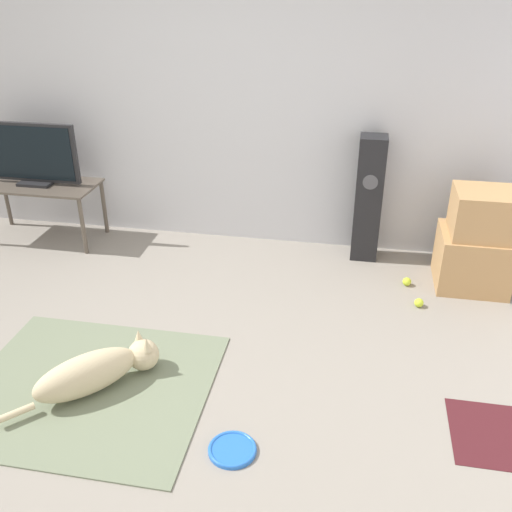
{
  "coord_description": "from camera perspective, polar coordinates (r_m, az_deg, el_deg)",
  "views": [
    {
      "loc": [
        1.19,
        -2.5,
        2.24
      ],
      "look_at": [
        0.56,
        0.87,
        0.45
      ],
      "focal_mm": 40.0,
      "sensor_mm": 36.0,
      "label": 1
    }
  ],
  "objects": [
    {
      "name": "dog",
      "position": [
        3.48,
        -15.6,
        -10.97
      ],
      "size": [
        0.7,
        0.74,
        0.25
      ],
      "color": "beige",
      "rests_on": "area_rug"
    },
    {
      "name": "door_mat",
      "position": [
        3.42,
        23.6,
        -16.17
      ],
      "size": [
        0.56,
        0.49,
        0.01
      ],
      "color": "#47191E",
      "rests_on": "ground_plane"
    },
    {
      "name": "tv_stand",
      "position": [
        5.34,
        -20.91,
        6.13
      ],
      "size": [
        1.03,
        0.49,
        0.52
      ],
      "color": "brown",
      "rests_on": "ground_plane"
    },
    {
      "name": "ground_plane",
      "position": [
        3.56,
        -11.81,
        -12.13
      ],
      "size": [
        12.0,
        12.0,
        0.0
      ],
      "primitive_type": "plane",
      "color": "gray"
    },
    {
      "name": "frisbee",
      "position": [
        3.08,
        -2.38,
        -18.76
      ],
      "size": [
        0.25,
        0.25,
        0.03
      ],
      "color": "blue",
      "rests_on": "ground_plane"
    },
    {
      "name": "tennis_ball_by_boxes",
      "position": [
        4.55,
        14.85,
        -2.49
      ],
      "size": [
        0.07,
        0.07,
        0.07
      ],
      "color": "#C6E033",
      "rests_on": "ground_plane"
    },
    {
      "name": "wall_back",
      "position": [
        4.85,
        -4.06,
        15.97
      ],
      "size": [
        8.0,
        0.06,
        2.55
      ],
      "color": "silver",
      "rests_on": "ground_plane"
    },
    {
      "name": "cardboard_box_upper",
      "position": [
        4.47,
        21.8,
        4.0
      ],
      "size": [
        0.44,
        0.41,
        0.34
      ],
      "color": "tan",
      "rests_on": "cardboard_box_lower"
    },
    {
      "name": "cardboard_box_lower",
      "position": [
        4.64,
        20.85,
        -0.29
      ],
      "size": [
        0.52,
        0.49,
        0.43
      ],
      "color": "tan",
      "rests_on": "ground_plane"
    },
    {
      "name": "floor_speaker",
      "position": [
        4.73,
        11.17,
        5.62
      ],
      "size": [
        0.22,
        0.22,
        1.04
      ],
      "color": "black",
      "rests_on": "ground_plane"
    },
    {
      "name": "area_rug",
      "position": [
        3.58,
        -16.39,
        -12.47
      ],
      "size": [
        1.42,
        1.25,
        0.01
      ],
      "color": "slate",
      "rests_on": "ground_plane"
    },
    {
      "name": "tv",
      "position": [
        5.24,
        -21.48,
        9.41
      ],
      "size": [
        0.81,
        0.2,
        0.53
      ],
      "color": "#232326",
      "rests_on": "tv_stand"
    },
    {
      "name": "tennis_ball_near_speaker",
      "position": [
        4.31,
        15.98,
        -4.51
      ],
      "size": [
        0.07,
        0.07,
        0.07
      ],
      "color": "#C6E033",
      "rests_on": "ground_plane"
    }
  ]
}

